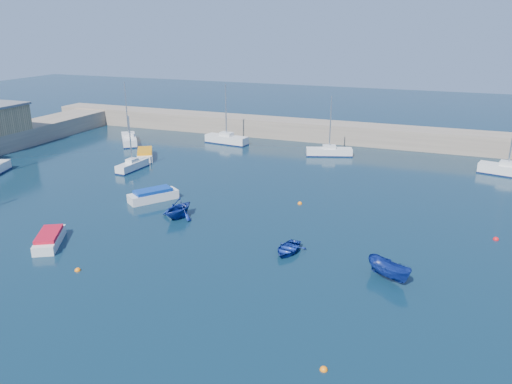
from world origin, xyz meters
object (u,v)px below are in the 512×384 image
(sailboat_7, at_px, (507,170))
(dinghy_right, at_px, (389,270))
(motorboat_2, at_px, (145,154))
(sailboat_3, at_px, (132,166))
(sailboat_4, at_px, (129,139))
(motorboat_0, at_px, (49,239))
(sailboat_5, at_px, (227,139))
(sailboat_6, at_px, (329,152))
(dinghy_left, at_px, (178,208))
(dinghy_center, at_px, (288,249))
(motorboat_1, at_px, (153,195))

(sailboat_7, relative_size, dinghy_right, 2.31)
(sailboat_7, xyz_separation_m, motorboat_2, (-42.16, -8.16, -0.13))
(sailboat_3, bearing_deg, sailboat_4, 129.62)
(sailboat_3, bearing_deg, motorboat_0, -69.92)
(sailboat_5, xyz_separation_m, dinghy_right, (26.44, -32.09, 0.03))
(sailboat_6, bearing_deg, dinghy_left, 145.37)
(sailboat_4, height_order, sailboat_7, sailboat_4)
(dinghy_center, bearing_deg, motorboat_0, -156.74)
(sailboat_5, distance_m, motorboat_2, 12.69)
(dinghy_center, bearing_deg, sailboat_5, 128.36)
(sailboat_5, bearing_deg, motorboat_2, 157.79)
(sailboat_4, bearing_deg, motorboat_0, -102.96)
(dinghy_left, bearing_deg, dinghy_right, -5.48)
(sailboat_6, distance_m, dinghy_left, 27.04)
(motorboat_1, bearing_deg, dinghy_center, 12.91)
(sailboat_5, relative_size, motorboat_2, 1.53)
(motorboat_1, bearing_deg, sailboat_5, 132.63)
(sailboat_7, bearing_deg, dinghy_right, 175.99)
(sailboat_3, relative_size, sailboat_4, 0.74)
(motorboat_0, height_order, motorboat_1, motorboat_1)
(sailboat_5, relative_size, dinghy_right, 2.40)
(sailboat_6, bearing_deg, sailboat_7, -112.85)
(sailboat_4, distance_m, dinghy_right, 48.01)
(sailboat_3, height_order, sailboat_4, sailboat_4)
(motorboat_0, height_order, motorboat_2, motorboat_2)
(sailboat_4, xyz_separation_m, sailboat_6, (28.17, 3.43, -0.05))
(dinghy_left, bearing_deg, sailboat_3, 146.68)
(motorboat_0, xyz_separation_m, dinghy_center, (17.65, 5.24, -0.15))
(sailboat_4, height_order, dinghy_center, sailboat_4)
(sailboat_6, height_order, motorboat_1, sailboat_6)
(motorboat_2, relative_size, dinghy_right, 1.57)
(sailboat_5, bearing_deg, dinghy_center, -140.47)
(dinghy_left, distance_m, dinghy_right, 19.27)
(sailboat_7, bearing_deg, sailboat_4, 106.02)
(sailboat_5, height_order, dinghy_right, sailboat_5)
(sailboat_7, distance_m, motorboat_1, 39.00)
(sailboat_5, bearing_deg, dinghy_right, -132.62)
(sailboat_5, relative_size, sailboat_7, 1.04)
(sailboat_3, height_order, motorboat_0, sailboat_3)
(sailboat_5, height_order, sailboat_6, sailboat_5)
(sailboat_6, distance_m, dinghy_right, 32.75)
(dinghy_right, bearing_deg, motorboat_1, 104.89)
(sailboat_7, height_order, motorboat_2, sailboat_7)
(motorboat_1, bearing_deg, dinghy_right, 16.46)
(motorboat_0, bearing_deg, sailboat_7, 14.04)
(sailboat_7, height_order, motorboat_0, sailboat_7)
(sailboat_3, height_order, motorboat_2, sailboat_3)
(motorboat_1, relative_size, dinghy_center, 1.57)
(sailboat_5, xyz_separation_m, sailboat_6, (15.12, -1.36, -0.10))
(sailboat_7, relative_size, motorboat_0, 1.73)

